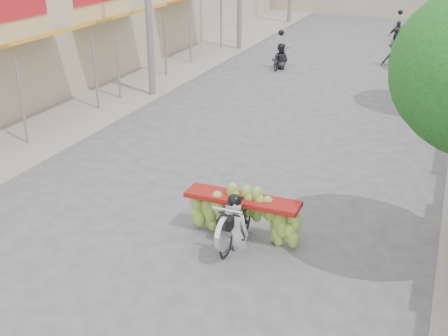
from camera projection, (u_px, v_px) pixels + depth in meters
ground at (85, 335)px, 8.80m from camera, size 120.00×120.00×0.00m
sidewalk_left at (154, 73)px, 23.93m from camera, size 4.00×60.00×0.12m
banana_motorbike at (239, 213)px, 11.09m from camera, size 2.34×1.79×1.96m
bg_motorbike_a at (280, 52)px, 24.69m from camera, size 0.80×1.57×1.95m
bg_motorbike_b at (395, 48)px, 25.06m from camera, size 1.09×1.89×1.95m
bg_motorbike_c at (399, 27)px, 30.29m from camera, size 1.04×1.53×1.95m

